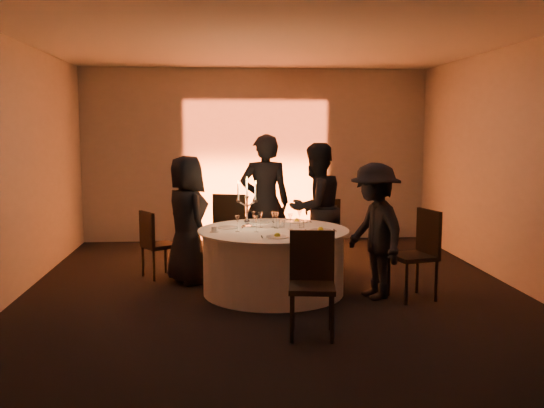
{
  "coord_description": "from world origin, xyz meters",
  "views": [
    {
      "loc": [
        -0.62,
        -7.09,
        1.96
      ],
      "look_at": [
        0.0,
        0.2,
        1.05
      ],
      "focal_mm": 40.0,
      "sensor_mm": 36.0,
      "label": 1
    }
  ],
  "objects": [
    {
      "name": "chair_right",
      "position": [
        1.66,
        -0.39,
        0.59
      ],
      "size": [
        0.55,
        0.55,
        1.03
      ],
      "rotation": [
        0.0,
        0.0,
        -1.32
      ],
      "color": "black",
      "rests_on": "floor"
    },
    {
      "name": "wine_glass_g",
      "position": [
        0.01,
        0.15,
        0.91
      ],
      "size": [
        0.07,
        0.07,
        0.19
      ],
      "color": "silver",
      "rests_on": "banquet_table"
    },
    {
      "name": "plate_back_right",
      "position": [
        0.35,
        0.53,
        0.79
      ],
      "size": [
        0.35,
        0.28,
        0.08
      ],
      "color": "white",
      "rests_on": "banquet_table"
    },
    {
      "name": "floor",
      "position": [
        0.0,
        0.0,
        0.0
      ],
      "size": [
        7.0,
        7.0,
        0.0
      ],
      "primitive_type": "plane",
      "color": "black",
      "rests_on": "ground"
    },
    {
      "name": "wine_glass_a",
      "position": [
        -0.29,
        0.33,
        0.91
      ],
      "size": [
        0.07,
        0.07,
        0.19
      ],
      "color": "silver",
      "rests_on": "banquet_table"
    },
    {
      "name": "chair_front",
      "position": [
        0.24,
        -1.5,
        0.56
      ],
      "size": [
        0.49,
        0.49,
        0.99
      ],
      "rotation": [
        0.0,
        0.0,
        -0.14
      ],
      "color": "black",
      "rests_on": "floor"
    },
    {
      "name": "plate_front",
      "position": [
        -0.0,
        -0.54,
        0.79
      ],
      "size": [
        0.36,
        0.25,
        0.08
      ],
      "color": "white",
      "rests_on": "banquet_table"
    },
    {
      "name": "guest_left",
      "position": [
        -1.05,
        0.57,
        0.81
      ],
      "size": [
        0.83,
        0.95,
        1.63
      ],
      "primitive_type": "imported",
      "rotation": [
        0.0,
        0.0,
        2.07
      ],
      "color": "black",
      "rests_on": "floor"
    },
    {
      "name": "wine_glass_h",
      "position": [
        -0.14,
        0.15,
        0.91
      ],
      "size": [
        0.07,
        0.07,
        0.19
      ],
      "color": "silver",
      "rests_on": "banquet_table"
    },
    {
      "name": "uplighter_fixture",
      "position": [
        0.0,
        3.2,
        0.05
      ],
      "size": [
        0.25,
        0.12,
        0.1
      ],
      "primitive_type": "cube",
      "color": "black",
      "rests_on": "floor"
    },
    {
      "name": "wine_glass_d",
      "position": [
        -0.43,
        -0.13,
        0.91
      ],
      "size": [
        0.07,
        0.07,
        0.19
      ],
      "color": "silver",
      "rests_on": "banquet_table"
    },
    {
      "name": "wine_glass_f",
      "position": [
        0.04,
        0.08,
        0.91
      ],
      "size": [
        0.07,
        0.07,
        0.19
      ],
      "color": "silver",
      "rests_on": "banquet_table"
    },
    {
      "name": "guest_back_left",
      "position": [
        -0.01,
        1.2,
        0.94
      ],
      "size": [
        0.69,
        0.46,
        1.89
      ],
      "primitive_type": "imported",
      "rotation": [
        0.0,
        0.0,
        3.13
      ],
      "color": "black",
      "rests_on": "floor"
    },
    {
      "name": "banquet_table",
      "position": [
        0.0,
        0.0,
        0.38
      ],
      "size": [
        1.8,
        1.8,
        0.77
      ],
      "color": "black",
      "rests_on": "floor"
    },
    {
      "name": "wine_glass_c",
      "position": [
        0.2,
        -0.02,
        0.91
      ],
      "size": [
        0.07,
        0.07,
        0.19
      ],
      "color": "silver",
      "rests_on": "banquet_table"
    },
    {
      "name": "wine_glass_b",
      "position": [
        -0.23,
        0.2,
        0.91
      ],
      "size": [
        0.07,
        0.07,
        0.19
      ],
      "color": "silver",
      "rests_on": "banquet_table"
    },
    {
      "name": "wall_left",
      "position": [
        -3.0,
        0.0,
        1.5
      ],
      "size": [
        0.0,
        7.0,
        7.0
      ],
      "primitive_type": "plane",
      "rotation": [
        1.57,
        0.0,
        1.57
      ],
      "color": "#A19E96",
      "rests_on": "floor"
    },
    {
      "name": "plate_right",
      "position": [
        0.54,
        -0.17,
        0.79
      ],
      "size": [
        0.36,
        0.26,
        0.08
      ],
      "color": "white",
      "rests_on": "banquet_table"
    },
    {
      "name": "wall_right",
      "position": [
        3.0,
        0.0,
        1.5
      ],
      "size": [
        0.0,
        7.0,
        7.0
      ],
      "primitive_type": "plane",
      "rotation": [
        1.57,
        0.0,
        -1.57
      ],
      "color": "#A19E96",
      "rests_on": "floor"
    },
    {
      "name": "tumbler_a",
      "position": [
        0.35,
        0.08,
        0.82
      ],
      "size": [
        0.07,
        0.07,
        0.09
      ],
      "primitive_type": "cylinder",
      "color": "silver",
      "rests_on": "banquet_table"
    },
    {
      "name": "wall_front",
      "position": [
        0.0,
        -3.5,
        1.5
      ],
      "size": [
        7.0,
        0.0,
        7.0
      ],
      "primitive_type": "plane",
      "rotation": [
        -1.57,
        0.0,
        0.0
      ],
      "color": "#A19E96",
      "rests_on": "floor"
    },
    {
      "name": "plate_back_left",
      "position": [
        -0.13,
        0.53,
        0.78
      ],
      "size": [
        0.36,
        0.25,
        0.01
      ],
      "color": "white",
      "rests_on": "banquet_table"
    },
    {
      "name": "candelabra",
      "position": [
        -0.31,
        0.19,
        0.99
      ],
      "size": [
        0.26,
        0.12,
        0.62
      ],
      "color": "silver",
      "rests_on": "banquet_table"
    },
    {
      "name": "coffee_cup",
      "position": [
        -0.7,
        -0.14,
        0.8
      ],
      "size": [
        0.11,
        0.11,
        0.07
      ],
      "color": "white",
      "rests_on": "banquet_table"
    },
    {
      "name": "wall_back",
      "position": [
        0.0,
        3.5,
        1.5
      ],
      "size": [
        7.0,
        0.0,
        7.0
      ],
      "primitive_type": "plane",
      "rotation": [
        1.57,
        0.0,
        0.0
      ],
      "color": "#A19E96",
      "rests_on": "floor"
    },
    {
      "name": "chair_left",
      "position": [
        -1.5,
        0.85,
        0.5
      ],
      "size": [
        0.54,
        0.54,
        0.89
      ],
      "rotation": [
        0.0,
        0.0,
        2.13
      ],
      "color": "black",
      "rests_on": "floor"
    },
    {
      "name": "ceiling",
      "position": [
        0.0,
        0.0,
        3.0
      ],
      "size": [
        7.0,
        7.0,
        0.0
      ],
      "primitive_type": "plane",
      "rotation": [
        3.14,
        0.0,
        0.0
      ],
      "color": "silver",
      "rests_on": "wall_back"
    },
    {
      "name": "guest_back_right",
      "position": [
        0.67,
        1.0,
        0.89
      ],
      "size": [
        1.09,
        1.04,
        1.77
      ],
      "primitive_type": "imported",
      "rotation": [
        0.0,
        0.0,
        -2.55
      ],
      "color": "black",
      "rests_on": "floor"
    },
    {
      "name": "wine_glass_e",
      "position": [
        -0.22,
        -0.17,
        0.91
      ],
      "size": [
        0.07,
        0.07,
        0.19
      ],
      "color": "silver",
      "rests_on": "banquet_table"
    },
    {
      "name": "guest_right",
      "position": [
        1.15,
        -0.31,
        0.79
      ],
      "size": [
        0.83,
        1.14,
        1.58
      ],
      "primitive_type": "imported",
      "rotation": [
        0.0,
        0.0,
        -1.31
      ],
      "color": "black",
      "rests_on": "floor"
    },
    {
      "name": "plate_left",
      "position": [
        -0.54,
        0.14,
        0.78
      ],
      "size": [
        0.36,
        0.25,
        0.01
      ],
      "color": "white",
      "rests_on": "banquet_table"
    },
    {
      "name": "chair_back_right",
      "position": [
        0.84,
        1.42,
        0.54
      ],
      "size": [
        0.57,
        0.57,
        0.96
      ],
      "rotation": [
        0.0,
        0.0,
        -2.65
      ],
      "color": "black",
      "rests_on": "floor"
    },
    {
      "name": "wine_glass_i",
      "position": [
        0.35,
        0.27,
        0.91
      ],
      "size": [
        0.07,
        0.07,
        0.19
      ],
      "color": "silver",
      "rests_on": "banquet_table"
    },
    {
      "name": "chair_back_left",
      "position": [
        -0.47,
        1.34,
        0.6
      ],
      "size": [
        0.58,
        0.58,
        1.06
      ],
      "rotation": [
        0.0,
        0.0,
        2.84
      ],
      "color": "black",
      "rests_on": "floor"
    },
    {
      "name": "tumbler_b",
      "position": [
        0.11,
        0.12,
        0.82
      ],
      "size": [
        0.07,
        0.07,
        0.09
      ],
      "primitive_type": "cylinder",
      "color": "silver",
      "rests_on": "banquet_table"
    }
  ]
}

